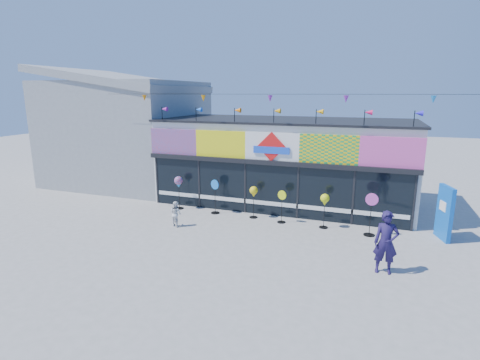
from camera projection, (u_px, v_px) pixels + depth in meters
The scene contains 12 objects.
ground at pixel (246, 243), 13.67m from camera, with size 80.00×80.00×0.00m, color gray.
kite_shop at pixel (285, 161), 18.65m from camera, with size 16.00×5.70×5.31m.
neighbour_building at pixel (128, 129), 22.67m from camera, with size 8.18×7.20×6.87m.
blue_sign at pixel (445, 213), 13.83m from camera, with size 0.44×1.02×2.04m.
spinner_0 at pixel (179, 183), 17.45m from camera, with size 0.40×0.40×1.57m.
spinner_1 at pixel (215, 196), 16.88m from camera, with size 0.43×0.40×1.56m.
spinner_2 at pixel (254, 193), 16.20m from camera, with size 0.36×0.36×1.42m.
spinner_3 at pixel (282, 206), 15.67m from camera, with size 0.38×0.36×1.40m.
spinner_4 at pixel (325, 201), 14.97m from camera, with size 0.36×0.36×1.42m.
spinner_5 at pixel (371, 213), 14.20m from camera, with size 0.47×0.43×1.67m.
adult_man at pixel (386, 243), 11.21m from camera, with size 0.71×0.46×1.94m, color #1E1542.
child at pixel (176, 214), 15.32m from camera, with size 0.51×0.29×1.05m, color silver.
Camera 1 is at (4.16, -12.10, 5.34)m, focal length 28.00 mm.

